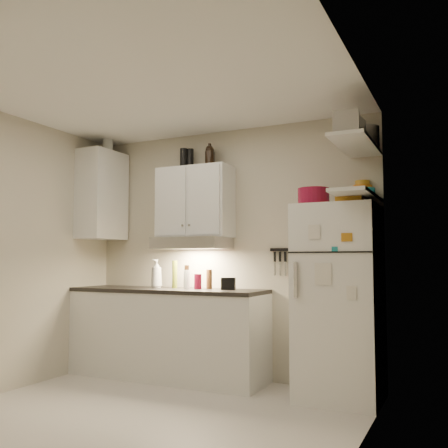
% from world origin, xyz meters
% --- Properties ---
extents(floor, '(3.20, 3.00, 0.02)m').
position_xyz_m(floor, '(0.00, 0.00, -0.01)').
color(floor, beige).
rests_on(floor, ground).
extents(ceiling, '(3.20, 3.00, 0.02)m').
position_xyz_m(ceiling, '(0.00, 0.00, 2.61)').
color(ceiling, white).
rests_on(ceiling, ground).
extents(back_wall, '(3.20, 0.02, 2.60)m').
position_xyz_m(back_wall, '(0.00, 1.51, 1.30)').
color(back_wall, beige).
rests_on(back_wall, ground).
extents(left_wall, '(0.02, 3.00, 2.60)m').
position_xyz_m(left_wall, '(-1.61, 0.00, 1.30)').
color(left_wall, beige).
rests_on(left_wall, ground).
extents(right_wall, '(0.02, 3.00, 2.60)m').
position_xyz_m(right_wall, '(1.61, 0.00, 1.30)').
color(right_wall, beige).
rests_on(right_wall, ground).
extents(base_cabinet, '(2.10, 0.60, 0.88)m').
position_xyz_m(base_cabinet, '(-0.55, 1.20, 0.44)').
color(base_cabinet, white).
rests_on(base_cabinet, floor).
extents(countertop, '(2.10, 0.62, 0.04)m').
position_xyz_m(countertop, '(-0.55, 1.20, 0.90)').
color(countertop, black).
rests_on(countertop, base_cabinet).
extents(upper_cabinet, '(0.80, 0.33, 0.75)m').
position_xyz_m(upper_cabinet, '(-0.30, 1.33, 1.83)').
color(upper_cabinet, white).
rests_on(upper_cabinet, back_wall).
extents(side_cabinet, '(0.33, 0.55, 1.00)m').
position_xyz_m(side_cabinet, '(-1.44, 1.20, 1.95)').
color(side_cabinet, white).
rests_on(side_cabinet, left_wall).
extents(range_hood, '(0.76, 0.46, 0.12)m').
position_xyz_m(range_hood, '(-0.30, 1.27, 1.39)').
color(range_hood, silver).
rests_on(range_hood, back_wall).
extents(fridge, '(0.70, 0.68, 1.70)m').
position_xyz_m(fridge, '(1.25, 1.16, 0.85)').
color(fridge, white).
rests_on(fridge, floor).
extents(shelf_hi, '(0.30, 0.95, 0.03)m').
position_xyz_m(shelf_hi, '(1.45, 1.02, 2.20)').
color(shelf_hi, white).
rests_on(shelf_hi, right_wall).
extents(shelf_lo, '(0.30, 0.95, 0.03)m').
position_xyz_m(shelf_lo, '(1.45, 1.02, 1.76)').
color(shelf_lo, white).
rests_on(shelf_lo, right_wall).
extents(knife_strip, '(0.42, 0.02, 0.03)m').
position_xyz_m(knife_strip, '(0.70, 1.49, 1.32)').
color(knife_strip, black).
rests_on(knife_strip, back_wall).
extents(dutch_oven, '(0.30, 0.30, 0.16)m').
position_xyz_m(dutch_oven, '(1.04, 1.13, 1.78)').
color(dutch_oven, maroon).
rests_on(dutch_oven, fridge).
extents(book_stack, '(0.24, 0.29, 0.09)m').
position_xyz_m(book_stack, '(1.39, 1.02, 1.75)').
color(book_stack, '#BA7617').
rests_on(book_stack, fridge).
extents(spice_jar, '(0.06, 0.06, 0.09)m').
position_xyz_m(spice_jar, '(1.33, 1.05, 1.74)').
color(spice_jar, silver).
rests_on(spice_jar, fridge).
extents(stock_pot, '(0.34, 0.34, 0.20)m').
position_xyz_m(stock_pot, '(1.47, 1.29, 2.31)').
color(stock_pot, silver).
rests_on(stock_pot, shelf_hi).
extents(tin_a, '(0.22, 0.20, 0.21)m').
position_xyz_m(tin_a, '(1.41, 1.02, 2.32)').
color(tin_a, '#AAAAAD').
rests_on(tin_a, shelf_hi).
extents(tin_b, '(0.23, 0.23, 0.21)m').
position_xyz_m(tin_b, '(1.42, 0.77, 2.32)').
color(tin_b, '#AAAAAD').
rests_on(tin_b, shelf_hi).
extents(bowl_teal, '(0.22, 0.22, 0.09)m').
position_xyz_m(bowl_teal, '(1.43, 1.39, 1.82)').
color(bowl_teal, teal).
rests_on(bowl_teal, shelf_lo).
extents(bowl_orange, '(0.18, 0.18, 0.05)m').
position_xyz_m(bowl_orange, '(1.42, 1.48, 1.89)').
color(bowl_orange, orange).
rests_on(bowl_orange, bowl_teal).
extents(bowl_yellow, '(0.14, 0.14, 0.04)m').
position_xyz_m(bowl_yellow, '(1.42, 1.48, 1.94)').
color(bowl_yellow, gold).
rests_on(bowl_yellow, bowl_orange).
extents(plates, '(0.28, 0.28, 0.05)m').
position_xyz_m(plates, '(1.49, 1.08, 1.80)').
color(plates, teal).
rests_on(plates, shelf_lo).
extents(growler_a, '(0.10, 0.10, 0.24)m').
position_xyz_m(growler_a, '(-0.16, 1.41, 2.32)').
color(growler_a, black).
rests_on(growler_a, upper_cabinet).
extents(growler_b, '(0.11, 0.11, 0.22)m').
position_xyz_m(growler_b, '(-0.12, 1.32, 2.31)').
color(growler_b, black).
rests_on(growler_b, upper_cabinet).
extents(thermos_a, '(0.10, 0.10, 0.23)m').
position_xyz_m(thermos_a, '(-0.41, 1.41, 2.31)').
color(thermos_a, black).
rests_on(thermos_a, upper_cabinet).
extents(thermos_b, '(0.10, 0.10, 0.23)m').
position_xyz_m(thermos_b, '(-0.46, 1.36, 2.31)').
color(thermos_b, black).
rests_on(thermos_b, upper_cabinet).
extents(side_jar, '(0.14, 0.14, 0.16)m').
position_xyz_m(side_jar, '(-1.40, 1.24, 2.53)').
color(side_jar, silver).
rests_on(side_jar, side_cabinet).
extents(soap_bottle, '(0.15, 0.15, 0.34)m').
position_xyz_m(soap_bottle, '(-0.69, 1.20, 1.09)').
color(soap_bottle, white).
rests_on(soap_bottle, countertop).
extents(pepper_mill, '(0.07, 0.07, 0.20)m').
position_xyz_m(pepper_mill, '(-0.12, 1.31, 1.02)').
color(pepper_mill, brown).
rests_on(pepper_mill, countertop).
extents(oil_bottle, '(0.07, 0.07, 0.29)m').
position_xyz_m(oil_bottle, '(-0.50, 1.26, 1.07)').
color(oil_bottle, '#5D6A1A').
rests_on(oil_bottle, countertop).
extents(vinegar_bottle, '(0.06, 0.06, 0.24)m').
position_xyz_m(vinegar_bottle, '(-0.39, 1.33, 1.04)').
color(vinegar_bottle, black).
rests_on(vinegar_bottle, countertop).
extents(clear_bottle, '(0.07, 0.07, 0.19)m').
position_xyz_m(clear_bottle, '(-0.33, 1.21, 1.02)').
color(clear_bottle, silver).
rests_on(clear_bottle, countertop).
extents(red_jar, '(0.10, 0.10, 0.15)m').
position_xyz_m(red_jar, '(-0.20, 1.22, 1.00)').
color(red_jar, maroon).
rests_on(red_jar, countertop).
extents(caddy, '(0.17, 0.14, 0.12)m').
position_xyz_m(caddy, '(0.12, 1.27, 0.98)').
color(caddy, black).
rests_on(caddy, countertop).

